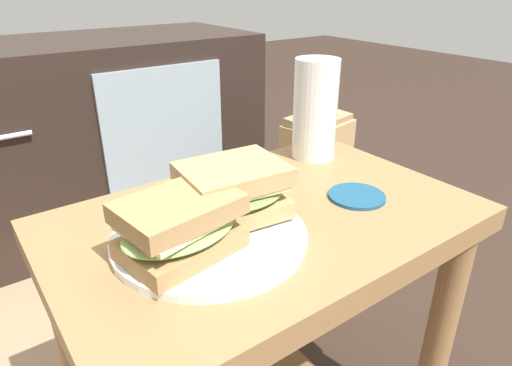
{
  "coord_description": "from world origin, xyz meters",
  "views": [
    {
      "loc": [
        -0.32,
        -0.41,
        0.75
      ],
      "look_at": [
        -0.02,
        0.0,
        0.51
      ],
      "focal_mm": 31.37,
      "sensor_mm": 36.0,
      "label": 1
    }
  ],
  "objects_px": {
    "sandwich_front": "(180,226)",
    "beer_glass": "(315,112)",
    "paper_bag": "(315,180)",
    "plate": "(210,236)",
    "coaster": "(357,196)",
    "sandwich_back": "(233,190)",
    "tv_cabinet": "(101,135)"
  },
  "relations": [
    {
      "from": "sandwich_back",
      "to": "beer_glass",
      "type": "bearing_deg",
      "value": 25.09
    },
    {
      "from": "tv_cabinet",
      "to": "paper_bag",
      "type": "bearing_deg",
      "value": -46.95
    },
    {
      "from": "plate",
      "to": "paper_bag",
      "type": "xyz_separation_m",
      "value": [
        0.62,
        0.47,
        -0.27
      ]
    },
    {
      "from": "tv_cabinet",
      "to": "coaster",
      "type": "xyz_separation_m",
      "value": [
        0.06,
        -0.99,
        0.17
      ]
    },
    {
      "from": "sandwich_front",
      "to": "sandwich_back",
      "type": "distance_m",
      "value": 0.1
    },
    {
      "from": "sandwich_front",
      "to": "tv_cabinet",
      "type": "bearing_deg",
      "value": 77.94
    },
    {
      "from": "tv_cabinet",
      "to": "plate",
      "type": "bearing_deg",
      "value": -99.66
    },
    {
      "from": "sandwich_front",
      "to": "beer_glass",
      "type": "bearing_deg",
      "value": 23.77
    },
    {
      "from": "coaster",
      "to": "sandwich_back",
      "type": "bearing_deg",
      "value": 166.36
    },
    {
      "from": "paper_bag",
      "to": "plate",
      "type": "bearing_deg",
      "value": -143.18
    },
    {
      "from": "plate",
      "to": "coaster",
      "type": "xyz_separation_m",
      "value": [
        0.23,
        -0.03,
        -0.0
      ]
    },
    {
      "from": "plate",
      "to": "paper_bag",
      "type": "distance_m",
      "value": 0.82
    },
    {
      "from": "sandwich_back",
      "to": "tv_cabinet",
      "type": "bearing_deg",
      "value": 82.87
    },
    {
      "from": "tv_cabinet",
      "to": "sandwich_back",
      "type": "bearing_deg",
      "value": -97.13
    },
    {
      "from": "tv_cabinet",
      "to": "sandwich_back",
      "type": "relative_size",
      "value": 6.58
    },
    {
      "from": "plate",
      "to": "beer_glass",
      "type": "distance_m",
      "value": 0.32
    },
    {
      "from": "beer_glass",
      "to": "coaster",
      "type": "bearing_deg",
      "value": -110.31
    },
    {
      "from": "beer_glass",
      "to": "coaster",
      "type": "xyz_separation_m",
      "value": [
        -0.06,
        -0.16,
        -0.08
      ]
    },
    {
      "from": "sandwich_front",
      "to": "paper_bag",
      "type": "xyz_separation_m",
      "value": [
        0.67,
        0.48,
        -0.31
      ]
    },
    {
      "from": "sandwich_back",
      "to": "paper_bag",
      "type": "relative_size",
      "value": 0.37
    },
    {
      "from": "tv_cabinet",
      "to": "beer_glass",
      "type": "bearing_deg",
      "value": -81.72
    },
    {
      "from": "sandwich_back",
      "to": "coaster",
      "type": "xyz_separation_m",
      "value": [
        0.18,
        -0.04,
        -0.04
      ]
    },
    {
      "from": "tv_cabinet",
      "to": "beer_glass",
      "type": "height_order",
      "value": "beer_glass"
    },
    {
      "from": "beer_glass",
      "to": "coaster",
      "type": "distance_m",
      "value": 0.18
    },
    {
      "from": "paper_bag",
      "to": "coaster",
      "type": "bearing_deg",
      "value": -128.77
    },
    {
      "from": "plate",
      "to": "sandwich_front",
      "type": "xyz_separation_m",
      "value": [
        -0.05,
        -0.02,
        0.04
      ]
    },
    {
      "from": "plate",
      "to": "paper_bag",
      "type": "bearing_deg",
      "value": 36.82
    },
    {
      "from": "plate",
      "to": "sandwich_front",
      "type": "bearing_deg",
      "value": -159.83
    },
    {
      "from": "plate",
      "to": "beer_glass",
      "type": "xyz_separation_m",
      "value": [
        0.28,
        0.13,
        0.07
      ]
    },
    {
      "from": "plate",
      "to": "sandwich_front",
      "type": "distance_m",
      "value": 0.06
    },
    {
      "from": "plate",
      "to": "sandwich_back",
      "type": "distance_m",
      "value": 0.06
    },
    {
      "from": "coaster",
      "to": "tv_cabinet",
      "type": "bearing_deg",
      "value": 93.67
    }
  ]
}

